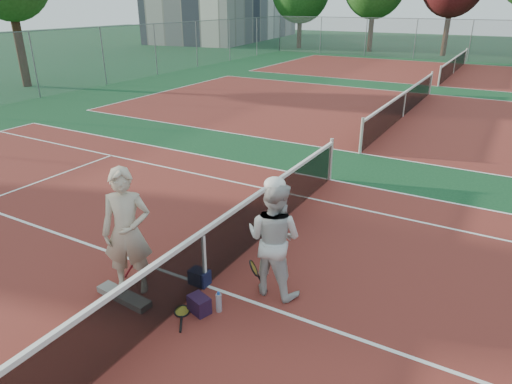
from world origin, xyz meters
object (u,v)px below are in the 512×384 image
(player_a, at_px, (127,232))
(sports_bag_purple, at_px, (199,304))
(net_main, at_px, (204,259))
(racket_red, at_px, (139,264))
(racket_spare, at_px, (182,311))
(sports_bag_navy, at_px, (200,277))
(water_bottle, at_px, (219,303))
(racket_black_held, at_px, (254,277))
(player_b, at_px, (274,239))

(player_a, relative_size, sports_bag_purple, 6.31)
(net_main, distance_m, sports_bag_purple, 0.77)
(racket_red, height_order, racket_spare, racket_red)
(sports_bag_navy, height_order, sports_bag_purple, sports_bag_purple)
(racket_red, distance_m, water_bottle, 1.66)
(racket_red, distance_m, racket_spare, 1.27)
(net_main, relative_size, sports_bag_navy, 33.96)
(player_a, height_order, sports_bag_purple, player_a)
(racket_spare, xyz_separation_m, sports_bag_purple, (0.22, 0.13, 0.12))
(net_main, relative_size, racket_red, 21.12)
(water_bottle, bearing_deg, racket_spare, -148.22)
(net_main, xyz_separation_m, player_a, (-0.95, -0.64, 0.52))
(net_main, bearing_deg, sports_bag_purple, -61.85)
(net_main, bearing_deg, water_bottle, -37.97)
(sports_bag_navy, xyz_separation_m, sports_bag_purple, (0.43, -0.59, 0.00))
(sports_bag_purple, bearing_deg, racket_red, 170.11)
(racket_black_held, bearing_deg, racket_spare, 27.67)
(player_b, relative_size, racket_black_held, 3.39)
(net_main, relative_size, sports_bag_purple, 33.70)
(player_a, height_order, racket_black_held, player_a)
(racket_spare, bearing_deg, racket_black_held, -69.40)
(net_main, distance_m, racket_black_held, 0.83)
(player_b, distance_m, sports_bag_navy, 1.45)
(player_b, distance_m, racket_spare, 1.75)
(player_b, height_order, sports_bag_purple, player_b)
(racket_red, bearing_deg, racket_spare, -45.75)
(player_a, relative_size, racket_black_held, 3.73)
(racket_black_held, height_order, sports_bag_purple, racket_black_held)
(net_main, height_order, player_b, player_b)
(sports_bag_navy, height_order, water_bottle, water_bottle)
(net_main, relative_size, racket_spare, 18.30)
(sports_bag_navy, distance_m, sports_bag_purple, 0.73)
(net_main, height_order, racket_spare, net_main)
(net_main, xyz_separation_m, player_b, (1.01, 0.44, 0.42))
(racket_red, bearing_deg, player_a, -92.54)
(net_main, relative_size, player_b, 5.87)
(player_a, distance_m, racket_black_held, 2.07)
(racket_red, xyz_separation_m, sports_bag_purple, (1.41, -0.25, -0.13))
(player_a, bearing_deg, sports_bag_purple, -29.81)
(player_a, relative_size, player_b, 1.10)
(racket_spare, relative_size, sports_bag_purple, 1.84)
(racket_spare, bearing_deg, sports_bag_navy, -19.55)
(player_b, xyz_separation_m, sports_bag_navy, (-1.12, -0.44, -0.81))
(sports_bag_navy, bearing_deg, racket_black_held, 16.43)
(racket_red, height_order, sports_bag_purple, racket_red)
(net_main, relative_size, water_bottle, 36.60)
(racket_black_held, bearing_deg, racket_red, -10.15)
(racket_black_held, distance_m, sports_bag_purple, 0.97)
(player_b, relative_size, racket_red, 3.60)
(player_a, height_order, player_b, player_a)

